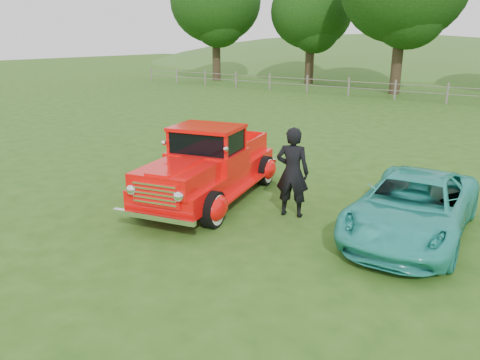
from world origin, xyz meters
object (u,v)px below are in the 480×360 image
Objects in this scene: tree_far_west at (216,2)px; tree_mid_west at (312,12)px; red_pickup at (209,167)px; teal_sedan at (413,206)px; man at (292,172)px.

tree_far_west is 1.17× the size of tree_mid_west.
red_pickup is (19.33, -24.72, -5.69)m from tree_far_west.
tree_mid_west is 1.97× the size of teal_sedan.
man is (-2.42, -0.43, 0.38)m from teal_sedan.
tree_mid_west is (8.00, 2.00, -0.94)m from tree_far_west.
red_pickup is 2.70× the size of man.
red_pickup is at bearing -175.78° from teal_sedan.
tree_mid_west reaches higher than teal_sedan.
red_pickup is at bearing -10.88° from man.
man is (21.44, -24.52, -5.51)m from tree_far_west.
man is at bearing -48.83° from tree_far_west.
tree_mid_west is 4.35× the size of man.
man reaches higher than red_pickup.
teal_sedan is (15.86, -26.08, -4.95)m from tree_mid_west.
tree_far_west reaches higher than red_pickup.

